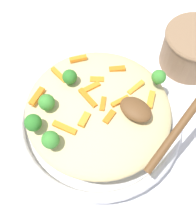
{
  "coord_description": "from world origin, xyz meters",
  "views": [
    {
      "loc": [
        -0.15,
        0.19,
        0.5
      ],
      "look_at": [
        0.0,
        0.0,
        0.06
      ],
      "focal_mm": 45.79,
      "sensor_mm": 36.0,
      "label": 1
    }
  ],
  "objects": [
    {
      "name": "carrot_piece_5",
      "position": [
        0.09,
        -0.05,
        0.09
      ],
      "size": [
        0.03,
        0.03,
        0.01
      ],
      "primitive_type": "cube",
      "rotation": [
        0.0,
        0.0,
        4.07
      ],
      "color": "orange",
      "rests_on": "pasta_mound"
    },
    {
      "name": "broccoli_floret_2",
      "position": [
        0.01,
        0.1,
        0.11
      ],
      "size": [
        0.03,
        0.03,
        0.03
      ],
      "color": "#377928",
      "rests_on": "pasta_mound"
    },
    {
      "name": "pasta_mound",
      "position": [
        0.0,
        0.0,
        0.07
      ],
      "size": [
        0.26,
        0.25,
        0.06
      ],
      "primitive_type": "ellipsoid",
      "color": "#DBC689",
      "rests_on": "serving_bowl"
    },
    {
      "name": "broccoli_floret_0",
      "position": [
        -0.05,
        -0.1,
        0.11
      ],
      "size": [
        0.02,
        0.02,
        0.03
      ],
      "color": "#377928",
      "rests_on": "pasta_mound"
    },
    {
      "name": "carrot_piece_11",
      "position": [
        -0.01,
        0.0,
        0.1
      ],
      "size": [
        0.02,
        0.03,
        0.01
      ],
      "primitive_type": "cube",
      "rotation": [
        0.0,
        0.0,
        5.24
      ],
      "color": "orange",
      "rests_on": "pasta_mound"
    },
    {
      "name": "broccoli_floret_1",
      "position": [
        0.06,
        -0.0,
        0.11
      ],
      "size": [
        0.03,
        0.03,
        0.03
      ],
      "color": "#296820",
      "rests_on": "pasta_mound"
    },
    {
      "name": "ground_plane",
      "position": [
        0.0,
        0.0,
        0.0
      ],
      "size": [
        2.4,
        2.4,
        0.0
      ],
      "primitive_type": "plane",
      "color": "silver"
    },
    {
      "name": "carrot_piece_12",
      "position": [
        0.09,
        -0.0,
        0.09
      ],
      "size": [
        0.04,
        0.01,
        0.01
      ],
      "primitive_type": "cube",
      "rotation": [
        0.0,
        0.0,
        6.12
      ],
      "color": "orange",
      "rests_on": "pasta_mound"
    },
    {
      "name": "carrot_piece_3",
      "position": [
        -0.03,
        -0.06,
        0.09
      ],
      "size": [
        0.01,
        0.04,
        0.01
      ],
      "primitive_type": "cube",
      "rotation": [
        0.0,
        0.0,
        4.57
      ],
      "color": "orange",
      "rests_on": "pasta_mound"
    },
    {
      "name": "carrot_piece_8",
      "position": [
        0.09,
        0.06,
        0.09
      ],
      "size": [
        0.02,
        0.04,
        0.01
      ],
      "primitive_type": "cube",
      "rotation": [
        0.0,
        0.0,
        4.93
      ],
      "color": "orange",
      "rests_on": "pasta_mound"
    },
    {
      "name": "carrot_piece_2",
      "position": [
        0.03,
        -0.03,
        0.1
      ],
      "size": [
        0.03,
        0.02,
        0.01
      ],
      "primitive_type": "cube",
      "rotation": [
        0.0,
        0.0,
        0.64
      ],
      "color": "orange",
      "rests_on": "pasta_mound"
    },
    {
      "name": "carrot_piece_9",
      "position": [
        0.02,
        0.01,
        0.1
      ],
      "size": [
        0.04,
        0.02,
        0.01
      ],
      "primitive_type": "cube",
      "rotation": [
        0.0,
        0.0,
        6.06
      ],
      "color": "orange",
      "rests_on": "pasta_mound"
    },
    {
      "name": "broccoli_floret_3",
      "position": [
        0.06,
        0.06,
        0.11
      ],
      "size": [
        0.03,
        0.03,
        0.03
      ],
      "color": "#377928",
      "rests_on": "pasta_mound"
    },
    {
      "name": "carrot_piece_1",
      "position": [
        -0.03,
        0.01,
        0.1
      ],
      "size": [
        0.01,
        0.03,
        0.01
      ],
      "primitive_type": "cube",
      "rotation": [
        0.0,
        0.0,
        4.79
      ],
      "color": "orange",
      "rests_on": "pasta_mound"
    },
    {
      "name": "serving_spoon",
      "position": [
        -0.09,
        -0.02,
        0.12
      ],
      "size": [
        0.11,
        0.15,
        0.08
      ],
      "color": "brown",
      "rests_on": "pasta_mound"
    },
    {
      "name": "serving_bowl",
      "position": [
        0.0,
        0.0,
        0.02
      ],
      "size": [
        0.31,
        0.31,
        0.04
      ],
      "color": "silver",
      "rests_on": "ground_plane"
    },
    {
      "name": "companion_bowl",
      "position": [
        -0.05,
        -0.25,
        0.05
      ],
      "size": [
        0.13,
        0.13,
        0.08
      ],
      "color": "#8C6B4C",
      "rests_on": "ground_plane"
    },
    {
      "name": "broccoli_floret_4",
      "position": [
        0.05,
        0.1,
        0.11
      ],
      "size": [
        0.03,
        0.03,
        0.03
      ],
      "color": "#296820",
      "rests_on": "pasta_mound"
    },
    {
      "name": "carrot_piece_4",
      "position": [
        -0.01,
        0.04,
        0.1
      ],
      "size": [
        0.02,
        0.03,
        0.01
      ],
      "primitive_type": "cube",
      "rotation": [
        0.0,
        0.0,
        1.81
      ],
      "color": "orange",
      "rests_on": "pasta_mound"
    },
    {
      "name": "carrot_piece_0",
      "position": [
        0.01,
        0.07,
        0.09
      ],
      "size": [
        0.04,
        0.02,
        0.01
      ],
      "primitive_type": "cube",
      "rotation": [
        0.0,
        0.0,
        0.23
      ],
      "color": "orange",
      "rests_on": "pasta_mound"
    },
    {
      "name": "carrot_piece_7",
      "position": [
        0.02,
        -0.08,
        0.09
      ],
      "size": [
        0.03,
        0.03,
        0.01
      ],
      "primitive_type": "cube",
      "rotation": [
        0.0,
        0.0,
        3.94
      ],
      "color": "orange",
      "rests_on": "pasta_mound"
    },
    {
      "name": "carrot_piece_6",
      "position": [
        -0.03,
        -0.02,
        0.1
      ],
      "size": [
        0.02,
        0.03,
        0.01
      ],
      "primitive_type": "cube",
      "rotation": [
        0.0,
        0.0,
        1.2
      ],
      "color": "orange",
      "rests_on": "pasta_mound"
    },
    {
      "name": "carrot_piece_13",
      "position": [
        -0.07,
        -0.06,
        0.09
      ],
      "size": [
        0.02,
        0.03,
        0.01
      ],
      "primitive_type": "cube",
      "rotation": [
        0.0,
        0.0,
        5.12
      ],
      "color": "orange",
      "rests_on": "pasta_mound"
    },
    {
      "name": "carrot_piece_10",
      "position": [
        0.03,
        -0.01,
        0.1
      ],
      "size": [
        0.02,
        0.04,
        0.01
      ],
      "primitive_type": "cube",
      "rotation": [
        0.0,
        0.0,
        4.36
      ],
      "color": "orange",
      "rests_on": "pasta_mound"
    }
  ]
}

